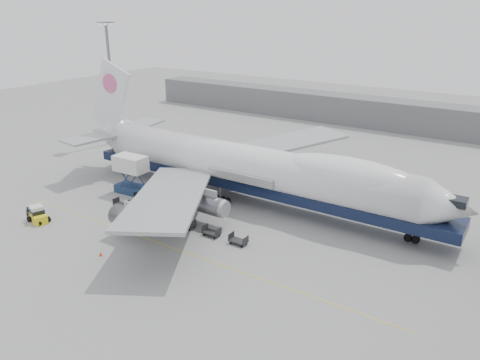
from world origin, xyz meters
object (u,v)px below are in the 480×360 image
Objects in this scene: airliner at (251,167)px; catering_truck at (131,173)px; baggage_tug at (38,215)px; ground_worker at (28,213)px.

airliner is 19.50m from catering_truck.
ground_worker is (-1.87, -0.24, -0.10)m from baggage_tug.
airliner is 36.29× the size of ground_worker.
baggage_tug is at bearing -104.42° from catering_truck.
airliner is at bearing 66.06° from baggage_tug.
baggage_tug is (-21.10, -22.50, -4.61)m from airliner.
airliner is 32.66m from ground_worker.
airliner is 19.09× the size of baggage_tug.
airliner is 10.71× the size of catering_truck.
baggage_tug is (-3.22, -15.01, -2.45)m from catering_truck.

